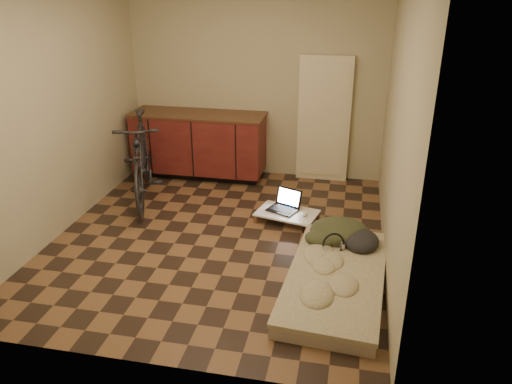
% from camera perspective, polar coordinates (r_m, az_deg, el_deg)
% --- Properties ---
extents(room_shell, '(3.50, 4.00, 2.60)m').
position_cam_1_polar(room_shell, '(5.03, -4.58, 8.03)').
color(room_shell, brown).
rests_on(room_shell, ground).
extents(cabinets, '(1.84, 0.62, 0.91)m').
position_cam_1_polar(cabinets, '(7.05, -6.51, 5.45)').
color(cabinets, black).
rests_on(cabinets, ground).
extents(appliance_panel, '(0.70, 0.10, 1.70)m').
position_cam_1_polar(appliance_panel, '(6.85, 7.77, 8.20)').
color(appliance_panel, beige).
rests_on(appliance_panel, ground).
extents(bicycle, '(1.13, 1.94, 1.21)m').
position_cam_1_polar(bicycle, '(6.34, -12.99, 4.19)').
color(bicycle, black).
rests_on(bicycle, ground).
extents(futon, '(0.98, 1.83, 0.15)m').
position_cam_1_polar(futon, '(4.71, 9.10, -9.83)').
color(futon, '#AF9D8C').
rests_on(futon, ground).
extents(clothing_pile, '(0.69, 0.59, 0.26)m').
position_cam_1_polar(clothing_pile, '(5.17, 10.15, -3.98)').
color(clothing_pile, '#30361F').
rests_on(clothing_pile, futon).
extents(headphones, '(0.32, 0.31, 0.17)m').
position_cam_1_polar(headphones, '(4.95, 8.85, -5.82)').
color(headphones, black).
rests_on(headphones, futon).
extents(lap_desk, '(0.77, 0.59, 0.11)m').
position_cam_1_polar(lap_desk, '(5.81, 3.57, -2.44)').
color(lap_desk, brown).
rests_on(lap_desk, ground).
extents(laptop, '(0.41, 0.40, 0.23)m').
position_cam_1_polar(laptop, '(5.86, 3.31, -1.52)').
color(laptop, black).
rests_on(laptop, lap_desk).
extents(mouse, '(0.08, 0.11, 0.04)m').
position_cam_1_polar(mouse, '(5.74, 5.56, -2.50)').
color(mouse, silver).
rests_on(mouse, lap_desk).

